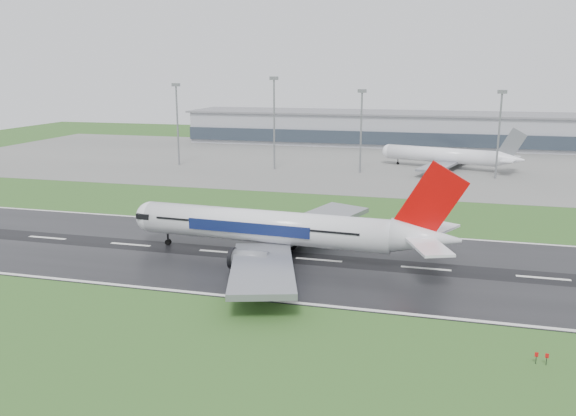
# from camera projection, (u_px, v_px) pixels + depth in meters

# --- Properties ---
(ground) EXTENTS (520.00, 520.00, 0.00)m
(ground) POSITION_uv_depth(u_px,v_px,m) (426.00, 269.00, 107.24)
(ground) COLOR #2A541E
(ground) RESTS_ON ground
(runway) EXTENTS (400.00, 45.00, 0.10)m
(runway) POSITION_uv_depth(u_px,v_px,m) (426.00, 269.00, 107.23)
(runway) COLOR black
(runway) RESTS_ON ground
(apron) EXTENTS (400.00, 130.00, 0.08)m
(apron) POSITION_uv_depth(u_px,v_px,m) (436.00, 165.00, 224.97)
(apron) COLOR slate
(apron) RESTS_ON ground
(terminal) EXTENTS (240.00, 36.00, 15.00)m
(terminal) POSITION_uv_depth(u_px,v_px,m) (439.00, 130.00, 279.78)
(terminal) COLOR #91939B
(terminal) RESTS_ON ground
(main_airliner) EXTENTS (68.52, 65.60, 19.21)m
(main_airliner) POSITION_uv_depth(u_px,v_px,m) (286.00, 208.00, 111.96)
(main_airliner) COLOR white
(main_airliner) RESTS_ON runway
(parked_airliner) EXTENTS (64.58, 62.07, 15.54)m
(parked_airliner) POSITION_uv_depth(u_px,v_px,m) (447.00, 148.00, 214.87)
(parked_airliner) COLOR white
(parked_airliner) RESTS_ON apron
(floodmast_0) EXTENTS (0.64, 0.64, 29.59)m
(floodmast_0) POSITION_uv_depth(u_px,v_px,m) (178.00, 126.00, 221.50)
(floodmast_0) COLOR gray
(floodmast_0) RESTS_ON ground
(floodmast_1) EXTENTS (0.64, 0.64, 32.10)m
(floodmast_1) POSITION_uv_depth(u_px,v_px,m) (274.00, 125.00, 211.87)
(floodmast_1) COLOR gray
(floodmast_1) RESTS_ON ground
(floodmast_2) EXTENTS (0.64, 0.64, 27.93)m
(floodmast_2) POSITION_uv_depth(u_px,v_px,m) (361.00, 133.00, 204.59)
(floodmast_2) COLOR gray
(floodmast_2) RESTS_ON ground
(floodmast_3) EXTENTS (0.64, 0.64, 28.06)m
(floodmast_3) POSITION_uv_depth(u_px,v_px,m) (499.00, 137.00, 193.38)
(floodmast_3) COLOR gray
(floodmast_3) RESTS_ON ground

